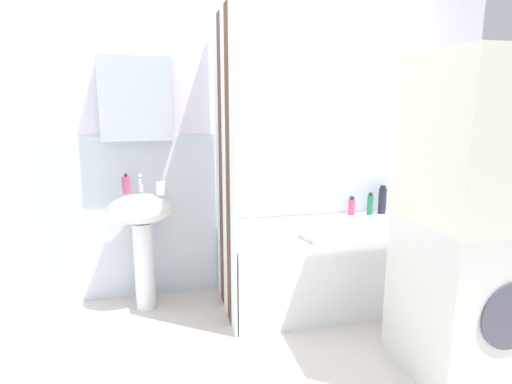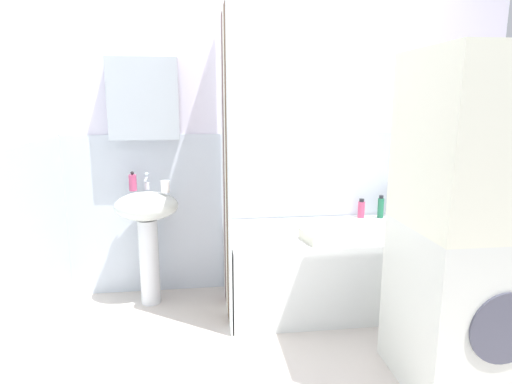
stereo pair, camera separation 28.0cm
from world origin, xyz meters
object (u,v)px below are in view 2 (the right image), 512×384
Objects in this scene: sink at (147,223)px; bathtub at (328,267)px; body_wash_bottle at (381,207)px; shampoo_bottle at (361,209)px; washer_dryer_stack at (472,227)px; conditioner_bottle at (394,203)px; towel_folded at (323,236)px; soap_dispenser at (133,182)px; toothbrush_cup at (165,186)px.

bathtub is at bearing -8.15° from sink.
shampoo_bottle is at bearing 168.67° from body_wash_bottle.
washer_dryer_stack reaches higher than body_wash_bottle.
body_wash_bottle is 1.20× the size of shampoo_bottle.
towel_folded is at bearing -144.55° from conditioner_bottle.
bathtub is 0.58m from shampoo_bottle.
bathtub is at bearing -10.21° from soap_dispenser.
toothbrush_cup reaches higher than shampoo_bottle.
conditioner_bottle is at bearing 1.54° from soap_dispenser.
washer_dryer_stack is (0.53, -0.73, 0.25)m from towel_folded.
toothbrush_cup is at bearing -175.30° from conditioner_bottle.
soap_dispenser is 1.87m from body_wash_bottle.
washer_dryer_stack reaches higher than sink.
toothbrush_cup reaches higher than conditioner_bottle.
soap_dispenser is 1.36m from towel_folded.
soap_dispenser is 0.60× the size of conditioner_bottle.
sink is 1.32m from bathtub.
sink reaches higher than shampoo_bottle.
sink is 1.62m from shampoo_bottle.
towel_folded is (-0.46, -0.52, -0.03)m from shampoo_bottle.
soap_dispenser is at bearing 146.21° from washer_dryer_stack.
body_wash_bottle is at bearing 39.38° from towel_folded.
body_wash_bottle is 0.78m from towel_folded.
soap_dispenser is at bearing -178.84° from body_wash_bottle.
sink is at bearing 168.93° from toothbrush_cup.
soap_dispenser is 0.08× the size of washer_dryer_stack.
sink is 5.95× the size of soap_dispenser.
towel_folded is at bearing 125.87° from washer_dryer_stack.
soap_dispenser is at bearing 145.67° from sink.
toothbrush_cup is 0.56× the size of shampoo_bottle.
sink is at bearing -176.72° from body_wash_bottle.
shampoo_bottle is at bearing 48.83° from towel_folded.
soap_dispenser is 0.25m from toothbrush_cup.
washer_dryer_stack is (0.42, -0.94, 0.56)m from bathtub.
toothbrush_cup is 0.46× the size of body_wash_bottle.
washer_dryer_stack reaches higher than toothbrush_cup.
shampoo_bottle is at bearing 6.03° from toothbrush_cup.
conditioner_bottle reaches higher than shampoo_bottle.
sink is 0.29m from toothbrush_cup.
conditioner_bottle is at bearing 4.70° from toothbrush_cup.
towel_folded is at bearing -140.62° from body_wash_bottle.
soap_dispenser is 2.14m from washer_dryer_stack.
washer_dryer_stack reaches higher than bathtub.
body_wash_bottle is at bearing 3.28° from sink.
sink is 0.30m from soap_dispenser.
toothbrush_cup is at bearing -21.49° from soap_dispenser.
body_wash_bottle is at bearing 4.48° from toothbrush_cup.
bathtub is 0.84× the size of washer_dryer_stack.
shampoo_bottle is (0.35, 0.31, 0.34)m from bathtub.
body_wash_bottle reaches higher than towel_folded.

